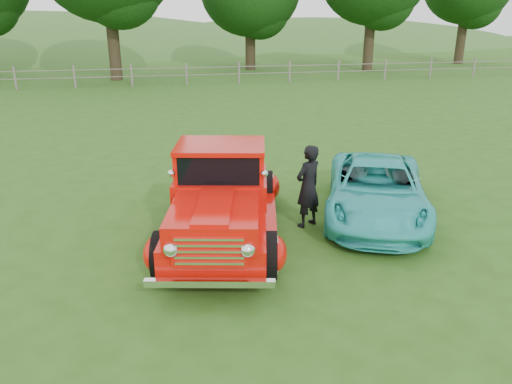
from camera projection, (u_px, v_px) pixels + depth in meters
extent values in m
plane|color=#284D14|center=(284.00, 274.00, 7.92)|extent=(140.00, 140.00, 0.00)
ellipsoid|color=#356324|center=(17.00, 90.00, 59.69)|extent=(84.00, 60.00, 18.00)
ellipsoid|color=#356324|center=(311.00, 70.00, 70.07)|extent=(72.00, 52.00, 14.00)
cube|color=#6C655B|center=(186.00, 75.00, 28.00)|extent=(48.00, 0.04, 0.04)
cube|color=#6C655B|center=(186.00, 68.00, 27.86)|extent=(48.00, 0.04, 0.04)
cylinder|color=black|center=(113.00, 38.00, 29.38)|extent=(0.70, 0.70, 4.84)
cylinder|color=black|center=(250.00, 42.00, 34.93)|extent=(0.70, 0.70, 3.74)
cylinder|color=black|center=(369.00, 38.00, 34.46)|extent=(0.70, 0.70, 4.40)
cylinder|color=black|center=(461.00, 36.00, 38.94)|extent=(0.70, 0.70, 4.18)
cylinder|color=black|center=(162.00, 255.00, 7.71)|extent=(0.39, 0.79, 0.76)
cylinder|color=black|center=(269.00, 255.00, 7.70)|extent=(0.39, 0.79, 0.76)
cylinder|color=black|center=(189.00, 188.00, 10.62)|extent=(0.39, 0.79, 0.76)
cylinder|color=black|center=(267.00, 188.00, 10.61)|extent=(0.39, 0.79, 0.76)
cube|color=red|center=(222.00, 206.00, 9.09)|extent=(2.48, 4.83, 0.44)
ellipsoid|color=red|center=(157.00, 253.00, 7.70)|extent=(0.56, 0.82, 0.54)
ellipsoid|color=red|center=(274.00, 253.00, 7.68)|extent=(0.56, 0.82, 0.54)
ellipsoid|color=red|center=(186.00, 186.00, 10.61)|extent=(0.56, 0.82, 0.54)
ellipsoid|color=red|center=(270.00, 186.00, 10.60)|extent=(0.56, 0.82, 0.54)
cube|color=red|center=(214.00, 220.00, 7.50)|extent=(1.63, 1.84, 0.42)
cube|color=red|center=(221.00, 187.00, 8.86)|extent=(1.84, 1.65, 0.44)
cube|color=black|center=(221.00, 161.00, 8.70)|extent=(1.64, 1.39, 0.50)
cube|color=red|center=(220.00, 146.00, 8.60)|extent=(1.74, 1.51, 0.08)
cube|color=red|center=(227.00, 165.00, 10.23)|extent=(1.56, 2.15, 0.45)
cube|color=white|center=(209.00, 252.00, 6.78)|extent=(1.06, 0.32, 0.50)
cube|color=white|center=(210.00, 283.00, 6.84)|extent=(1.79, 0.47, 0.10)
cube|color=white|center=(230.00, 174.00, 11.42)|extent=(1.69, 0.45, 0.10)
imported|color=#2EB9B3|center=(376.00, 189.00, 9.97)|extent=(3.31, 4.53, 1.14)
imported|color=black|center=(308.00, 186.00, 9.44)|extent=(0.70, 0.63, 1.61)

